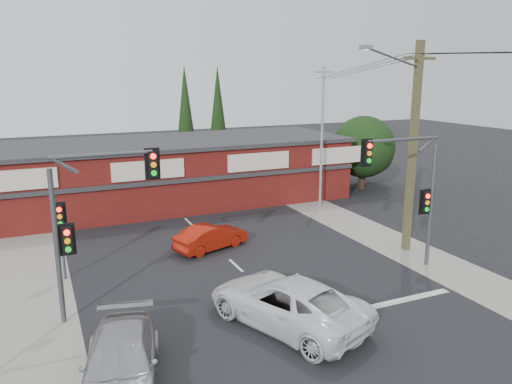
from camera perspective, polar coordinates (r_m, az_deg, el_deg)
name	(u,v)px	position (r m, az deg, el deg)	size (l,w,h in m)	color
ground	(280,306)	(19.26, 2.74, -12.90)	(120.00, 120.00, 0.00)	black
road_strip	(232,261)	(23.44, -2.81, -7.93)	(14.00, 70.00, 0.01)	black
verge_left	(32,293)	(22.10, -24.19, -10.52)	(3.00, 70.00, 0.02)	gray
verge_right	(380,237)	(27.48, 14.00, -5.07)	(3.00, 70.00, 0.02)	gray
stop_line	(381,305)	(19.85, 14.05, -12.43)	(6.50, 0.35, 0.01)	silver
white_suv	(287,302)	(17.69, 3.57, -12.41)	(2.77, 6.01, 1.67)	white
silver_suv	(121,364)	(15.02, -15.17, -18.41)	(2.04, 5.03, 1.46)	#ACAFB2
red_sedan	(211,237)	(24.92, -5.18, -5.13)	(1.33, 3.82, 1.26)	#A2180A
lane_dashes	(222,252)	(24.59, -3.94, -6.88)	(0.12, 50.23, 0.01)	silver
shop_building	(151,173)	(33.69, -11.89, 2.18)	(27.30, 8.40, 4.22)	#4E110F
tree_cluster	(362,150)	(38.60, 12.03, 4.73)	(5.90, 5.10, 5.50)	#2D2116
conifer_near	(185,112)	(41.09, -8.06, 9.03)	(1.80, 1.80, 9.25)	#2D2116
conifer_far	(218,109)	(44.07, -4.37, 9.41)	(1.80, 1.80, 9.25)	#2D2116
traffic_mast_left	(87,211)	(18.04, -18.73, -2.11)	(3.77, 0.27, 5.97)	#47494C
traffic_mast_right	(413,183)	(22.49, 17.48, 1.02)	(3.96, 0.27, 5.97)	#47494C
pedestal_signal	(60,225)	(22.25, -21.46, -3.53)	(0.55, 0.27, 3.38)	#47494C
utility_pole	(411,142)	(24.70, 17.32, 5.51)	(4.38, 0.59, 10.00)	brown
steel_pole	(322,135)	(32.38, 7.54, 6.51)	(1.20, 0.16, 9.00)	gray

